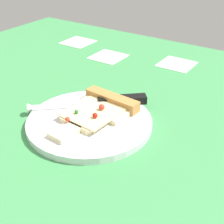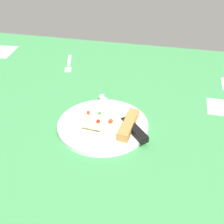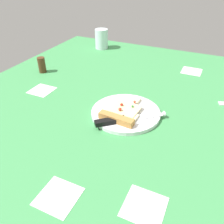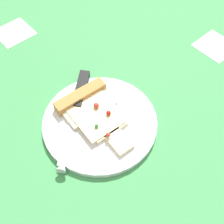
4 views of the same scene
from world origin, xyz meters
TOP-DOWN VIEW (x-y plane):
  - ground_plane at (-0.03, -0.01)cm, footprint 129.55×129.55cm
  - plate at (-9.64, -1.88)cm, footprint 23.86×23.86cm
  - pizza_slice at (-12.25, -1.68)cm, footprint 17.92×12.16cm
  - knife at (-15.29, -3.57)cm, footprint 17.31×19.51cm

SIDE VIEW (x-z plane):
  - ground_plane at x=-0.03cm, z-range -3.00..0.00cm
  - plate at x=-9.64cm, z-range 0.00..1.30cm
  - knife at x=-15.29cm, z-range 0.68..3.13cm
  - pizza_slice at x=-12.25cm, z-range 0.86..3.32cm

